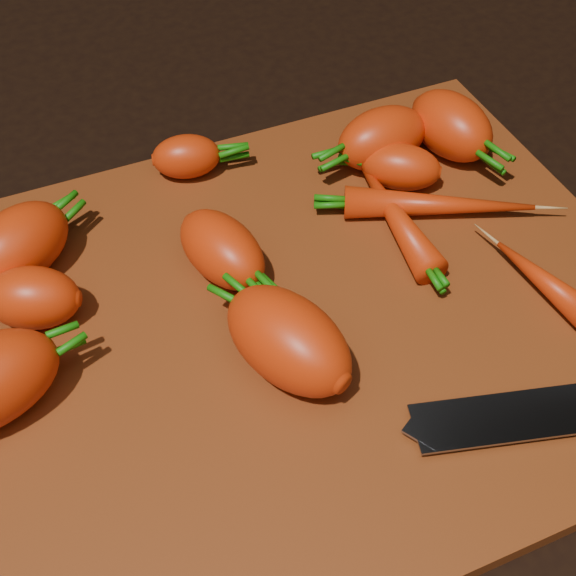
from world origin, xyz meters
name	(u,v)px	position (x,y,z in m)	size (l,w,h in m)	color
ground	(294,331)	(0.00, 0.00, -0.01)	(2.00, 2.00, 0.01)	black
cutting_board	(294,321)	(0.00, 0.00, 0.01)	(0.50, 0.40, 0.01)	maroon
carrot_0	(19,244)	(-0.16, 0.12, 0.04)	(0.08, 0.05, 0.05)	red
carrot_1	(33,298)	(-0.16, 0.07, 0.03)	(0.06, 0.04, 0.04)	red
carrot_2	(222,249)	(-0.03, 0.06, 0.03)	(0.08, 0.04, 0.04)	red
carrot_3	(288,340)	(-0.02, -0.04, 0.04)	(0.09, 0.06, 0.06)	red
carrot_4	(382,138)	(0.13, 0.12, 0.04)	(0.08, 0.05, 0.05)	red
carrot_5	(186,157)	(-0.02, 0.17, 0.03)	(0.05, 0.04, 0.04)	red
carrot_6	(401,167)	(0.13, 0.09, 0.03)	(0.06, 0.04, 0.04)	red
carrot_7	(395,215)	(0.10, 0.05, 0.02)	(0.12, 0.03, 0.03)	red
carrot_8	(439,205)	(0.14, 0.05, 0.02)	(0.14, 0.02, 0.02)	red
carrot_9	(543,280)	(0.17, -0.05, 0.02)	(0.09, 0.02, 0.02)	red
carrot_11	(451,126)	(0.19, 0.11, 0.04)	(0.08, 0.05, 0.05)	red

